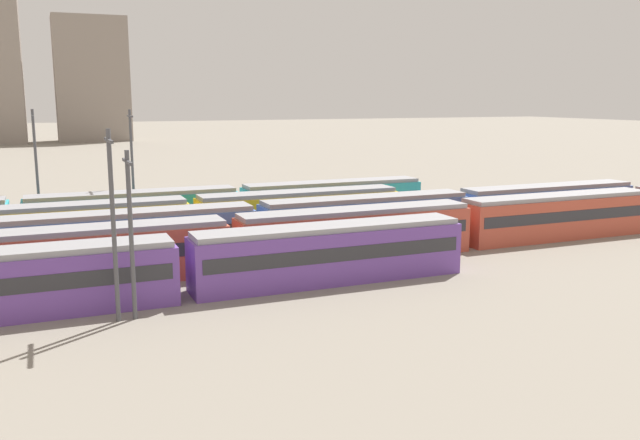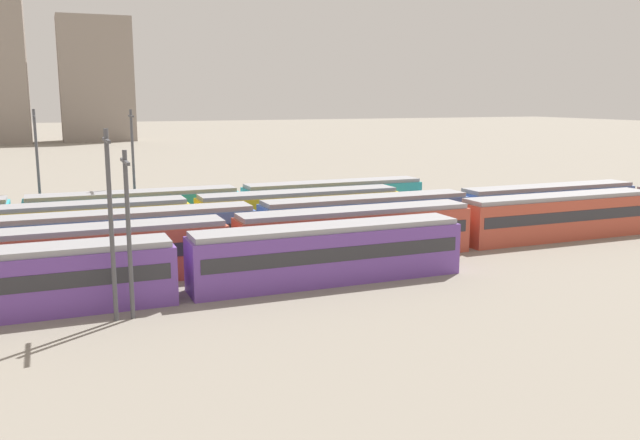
# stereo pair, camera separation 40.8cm
# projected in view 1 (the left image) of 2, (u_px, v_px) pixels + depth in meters

# --- Properties ---
(train_track_0) EXTENTS (55.80, 3.06, 3.75)m
(train_track_0) POSITION_uv_depth(u_px,v_px,m) (6.00, 284.00, 35.91)
(train_track_0) COLOR #6B429E
(train_track_0) RESTS_ON ground_plane
(train_track_1) EXTENTS (93.60, 3.06, 3.75)m
(train_track_1) POSITION_uv_depth(u_px,v_px,m) (356.00, 233.00, 49.44)
(train_track_1) COLOR #BC4C38
(train_track_1) RESTS_ON ground_plane
(train_track_2) EXTENTS (74.70, 3.06, 3.75)m
(train_track_2) POSITION_uv_depth(u_px,v_px,m) (257.00, 226.00, 51.89)
(train_track_2) COLOR #4C70BC
(train_track_2) RESTS_ON ground_plane
(train_track_3) EXTENTS (55.80, 3.06, 3.75)m
(train_track_3) POSITION_uv_depth(u_px,v_px,m) (70.00, 227.00, 51.54)
(train_track_3) COLOR yellow
(train_track_3) RESTS_ON ground_plane
(train_track_4) EXTENTS (55.80, 3.06, 3.75)m
(train_track_4) POSITION_uv_depth(u_px,v_px,m) (135.00, 212.00, 58.35)
(train_track_4) COLOR teal
(train_track_4) RESTS_ON ground_plane
(catenary_pole_0) EXTENTS (0.24, 3.20, 10.19)m
(catenary_pole_0) POSITION_uv_depth(u_px,v_px,m) (113.00, 217.00, 34.69)
(catenary_pole_0) COLOR #4C4C51
(catenary_pole_0) RESTS_ON ground_plane
(catenary_pole_1) EXTENTS (0.24, 3.20, 10.71)m
(catenary_pole_1) POSITION_uv_depth(u_px,v_px,m) (132.00, 163.00, 60.69)
(catenary_pole_1) COLOR #4C4C51
(catenary_pole_1) RESTS_ON ground_plane
(catenary_pole_2) EXTENTS (0.24, 3.20, 9.07)m
(catenary_pole_2) POSITION_uv_depth(u_px,v_px,m) (131.00, 226.00, 35.17)
(catenary_pole_2) COLOR #4C4C51
(catenary_pole_2) RESTS_ON ground_plane
(catenary_pole_3) EXTENTS (0.24, 3.20, 10.78)m
(catenary_pole_3) POSITION_uv_depth(u_px,v_px,m) (36.00, 166.00, 57.72)
(catenary_pole_3) COLOR #4C4C51
(catenary_pole_3) RESTS_ON ground_plane
(distant_building_2) EXTENTS (18.99, 12.36, 33.26)m
(distant_building_2) POSITION_uv_depth(u_px,v_px,m) (92.00, 80.00, 182.52)
(distant_building_2) COLOR gray
(distant_building_2) RESTS_ON ground_plane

